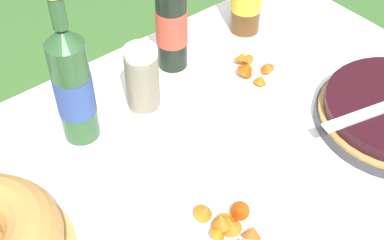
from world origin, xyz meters
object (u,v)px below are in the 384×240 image
cup_stack (143,80)px  snack_plate_near (227,225)px  cider_bottle_green (73,85)px  snack_plate_right (251,78)px  juice_bottle_red (171,17)px

cup_stack → snack_plate_near: (-0.07, -0.35, -0.07)m
cider_bottle_green → snack_plate_right: size_ratio=1.56×
cider_bottle_green → snack_plate_near: (0.08, -0.37, -0.12)m
cup_stack → juice_bottle_red: (0.14, 0.08, 0.05)m
cider_bottle_green → juice_bottle_red: 0.30m
juice_bottle_red → snack_plate_right: bearing=-58.2°
cup_stack → snack_plate_right: (0.25, -0.08, -0.07)m
cup_stack → cider_bottle_green: size_ratio=0.47×
snack_plate_right → cider_bottle_green: bearing=165.6°
cup_stack → snack_plate_near: bearing=-101.2°
cup_stack → cider_bottle_green: cider_bottle_green is taller
cup_stack → juice_bottle_red: bearing=30.4°
cup_stack → snack_plate_right: cup_stack is taller
snack_plate_near → cider_bottle_green: bearing=101.9°
snack_plate_near → juice_bottle_red: bearing=64.1°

